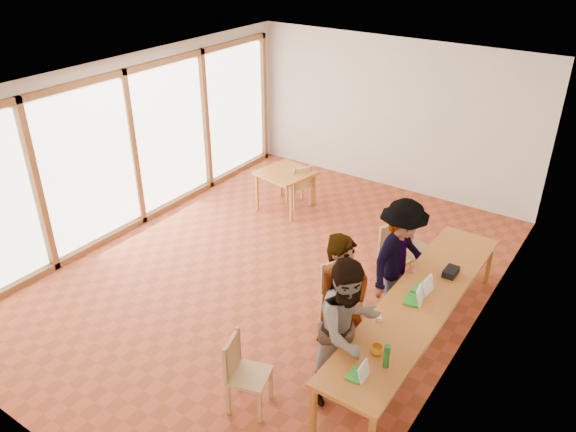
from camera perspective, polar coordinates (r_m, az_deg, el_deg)
ground at (r=8.88m, az=-1.45°, el=-5.81°), size 8.00×8.00×0.00m
wall_back at (r=11.38m, az=10.48°, el=10.05°), size 6.00×0.10×3.00m
wall_front at (r=5.89m, az=-25.49°, el=-11.20°), size 6.00×0.10×3.00m
wall_right at (r=7.01m, az=18.76°, el=-3.14°), size 0.10×8.00×3.00m
window_wall at (r=10.03m, az=-15.53°, el=6.96°), size 0.10×8.00×3.00m
ceiling at (r=7.61m, az=-1.73°, el=13.37°), size 6.00×8.00×0.04m
communal_table at (r=7.28m, az=13.22°, el=-8.58°), size 0.80×4.00×0.75m
side_table at (r=10.52m, az=-0.24°, el=4.13°), size 0.90×0.90×0.75m
chair_near at (r=6.46m, az=-4.86°, el=-14.90°), size 0.54×0.54×0.50m
chair_mid at (r=7.65m, az=5.04°, el=-7.06°), size 0.55×0.55×0.49m
chair_far at (r=8.57m, az=10.58°, el=-3.10°), size 0.52×0.52×0.51m
chair_empty at (r=8.74m, az=12.24°, el=-2.31°), size 0.56×0.56×0.54m
chair_spare at (r=10.65m, az=1.30°, el=3.53°), size 0.53×0.53×0.45m
person_near at (r=6.62m, az=5.46°, el=-9.29°), size 0.70×0.82×1.91m
person_mid at (r=6.40m, az=6.11°, el=-11.43°), size 0.95×1.06×1.81m
person_far at (r=7.75m, az=11.33°, el=-4.29°), size 0.80×1.21×1.75m
laptop_near at (r=6.06m, az=7.32°, el=-15.57°), size 0.20×0.23×0.19m
laptop_mid at (r=7.17m, az=12.85°, el=-8.10°), size 0.26×0.28×0.21m
laptop_far at (r=7.38m, az=13.70°, el=-7.04°), size 0.23×0.27×0.21m
yellow_mug at (r=6.35m, az=9.05°, el=-13.28°), size 0.17×0.17×0.11m
green_bottle at (r=6.16m, az=9.99°, el=-13.86°), size 0.07×0.07×0.28m
clear_glass at (r=6.15m, az=7.82°, el=-14.92°), size 0.07×0.07×0.09m
condiment_cup at (r=6.80m, az=9.13°, el=-10.23°), size 0.08×0.08×0.06m
pink_phone at (r=7.75m, az=12.58°, el=-5.48°), size 0.05×0.10×0.01m
black_pouch at (r=7.79m, az=16.21°, el=-5.47°), size 0.16×0.26×0.09m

